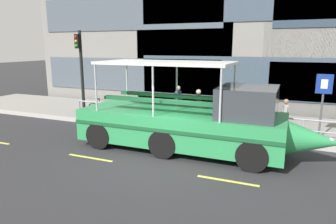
# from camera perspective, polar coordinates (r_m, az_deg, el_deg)

# --- Properties ---
(ground_plane) EXTENTS (120.00, 120.00, 0.00)m
(ground_plane) POSITION_cam_1_polar(r_m,az_deg,el_deg) (10.59, -0.85, -8.81)
(ground_plane) COLOR #2B2B2D
(sidewalk) EXTENTS (32.00, 4.80, 0.18)m
(sidewalk) POSITION_cam_1_polar(r_m,az_deg,el_deg) (15.63, 7.36, -1.59)
(sidewalk) COLOR gray
(sidewalk) RESTS_ON ground_plane
(curb_edge) EXTENTS (32.00, 0.18, 0.18)m
(curb_edge) POSITION_cam_1_polar(r_m,az_deg,el_deg) (13.32, 4.50, -3.97)
(curb_edge) COLOR #B2ADA3
(curb_edge) RESTS_ON ground_plane
(lane_centreline) EXTENTS (25.80, 0.12, 0.01)m
(lane_centreline) POSITION_cam_1_polar(r_m,az_deg,el_deg) (9.84, -2.94, -10.49)
(lane_centreline) COLOR #DBD64C
(lane_centreline) RESTS_ON ground_plane
(curb_guardrail) EXTENTS (12.55, 0.09, 0.89)m
(curb_guardrail) POSITION_cam_1_polar(r_m,az_deg,el_deg) (13.47, 4.82, -0.79)
(curb_guardrail) COLOR #9EA0A8
(curb_guardrail) RESTS_ON sidewalk
(traffic_light_pole) EXTENTS (0.24, 0.46, 4.42)m
(traffic_light_pole) POSITION_cam_1_polar(r_m,az_deg,el_deg) (16.68, -16.08, 8.49)
(traffic_light_pole) COLOR black
(traffic_light_pole) RESTS_ON sidewalk
(parking_sign) EXTENTS (0.60, 0.12, 2.57)m
(parking_sign) POSITION_cam_1_polar(r_m,az_deg,el_deg) (13.41, 27.12, 2.85)
(parking_sign) COLOR #4C4F54
(parking_sign) RESTS_ON sidewalk
(leaned_bicycle) EXTENTS (1.74, 0.46, 0.96)m
(leaned_bicycle) POSITION_cam_1_polar(r_m,az_deg,el_deg) (16.21, -12.35, 0.42)
(leaned_bicycle) COLOR black
(leaned_bicycle) RESTS_ON sidewalk
(duck_tour_boat) EXTENTS (9.38, 2.63, 3.26)m
(duck_tour_boat) POSITION_cam_1_polar(r_m,az_deg,el_deg) (11.17, 4.78, -1.91)
(duck_tour_boat) COLOR #2D9351
(duck_tour_boat) RESTS_ON ground_plane
(pedestrian_near_bow) EXTENTS (0.23, 0.43, 1.51)m
(pedestrian_near_bow) POSITION_cam_1_polar(r_m,az_deg,el_deg) (13.41, 21.16, -0.24)
(pedestrian_near_bow) COLOR black
(pedestrian_near_bow) RESTS_ON sidewalk
(pedestrian_mid_left) EXTENTS (0.23, 0.48, 1.67)m
(pedestrian_mid_left) POSITION_cam_1_polar(r_m,az_deg,el_deg) (14.24, 5.73, 1.60)
(pedestrian_mid_left) COLOR #47423D
(pedestrian_mid_left) RESTS_ON sidewalk
(pedestrian_mid_right) EXTENTS (0.26, 0.48, 1.70)m
(pedestrian_mid_right) POSITION_cam_1_polar(r_m,az_deg,el_deg) (15.23, 1.91, 2.42)
(pedestrian_mid_right) COLOR #47423D
(pedestrian_mid_right) RESTS_ON sidewalk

